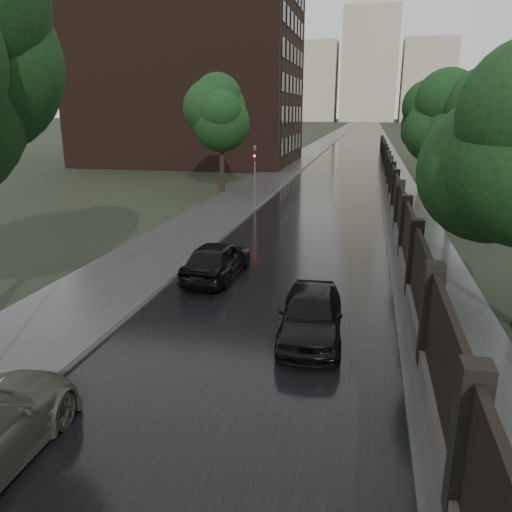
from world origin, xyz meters
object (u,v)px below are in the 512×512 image
at_px(tree_left_far, 221,123).
at_px(car_right_near, 311,314).
at_px(hatchback_left, 217,260).
at_px(tree_right_c, 425,125).
at_px(tree_right_b, 459,134).
at_px(traffic_light, 255,171).

bearing_deg(tree_left_far, car_right_near, -68.23).
distance_m(hatchback_left, car_right_near, 6.01).
relative_size(tree_right_c, car_right_near, 1.66).
distance_m(tree_right_c, hatchback_left, 31.54).
bearing_deg(tree_right_b, hatchback_left, -130.64).
distance_m(tree_right_b, car_right_near, 17.61).
distance_m(tree_right_b, hatchback_left, 15.89).
distance_m(tree_left_far, hatchback_left, 20.88).
relative_size(traffic_light, car_right_near, 0.95).
bearing_deg(tree_right_b, car_right_near, -110.19).
relative_size(tree_left_far, tree_right_c, 1.05).
relative_size(traffic_light, hatchback_left, 0.93).
xyz_separation_m(tree_right_b, tree_right_c, (0.00, 18.00, 0.00)).
bearing_deg(hatchback_left, tree_right_c, -106.14).
height_order(tree_left_far, tree_right_c, tree_left_far).
bearing_deg(tree_left_far, traffic_light, -53.53).
bearing_deg(car_right_near, tree_right_c, 76.77).
bearing_deg(tree_left_far, hatchback_left, -74.28).
distance_m(tree_right_c, car_right_near, 34.81).
xyz_separation_m(tree_left_far, hatchback_left, (5.52, -19.62, -4.51)).
xyz_separation_m(traffic_light, car_right_near, (5.90, -19.04, -1.68)).
bearing_deg(tree_left_far, tree_right_c, 32.83).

